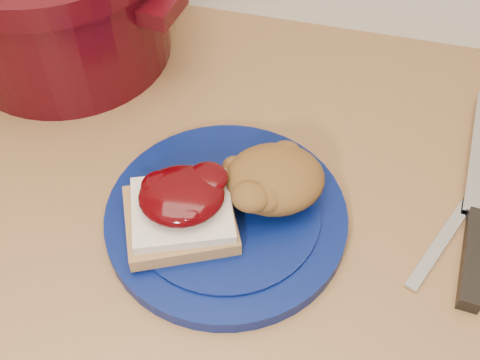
% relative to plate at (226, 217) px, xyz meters
% --- Properties ---
extents(base_cabinet, '(4.00, 0.60, 0.86)m').
position_rel_plate_xyz_m(base_cabinet, '(-0.04, 0.07, -0.48)').
color(base_cabinet, beige).
rests_on(base_cabinet, floor).
extents(plate, '(0.32, 0.32, 0.02)m').
position_rel_plate_xyz_m(plate, '(0.00, 0.00, 0.00)').
color(plate, '#051046').
rests_on(plate, wood_countertop).
extents(sandwich, '(0.14, 0.13, 0.05)m').
position_rel_plate_xyz_m(sandwich, '(-0.04, -0.03, 0.04)').
color(sandwich, olive).
rests_on(sandwich, plate).
extents(stuffing_mound, '(0.13, 0.12, 0.05)m').
position_rel_plate_xyz_m(stuffing_mound, '(0.04, 0.03, 0.04)').
color(stuffing_mound, brown).
rests_on(stuffing_mound, plate).
extents(chef_knife, '(0.05, 0.31, 0.02)m').
position_rel_plate_xyz_m(chef_knife, '(0.26, 0.05, 0.00)').
color(chef_knife, black).
rests_on(chef_knife, wood_countertop).
extents(butter_knife, '(0.08, 0.16, 0.00)m').
position_rel_plate_xyz_m(butter_knife, '(0.23, 0.04, -0.00)').
color(butter_knife, silver).
rests_on(butter_knife, wood_countertop).
extents(pepper_grinder, '(0.06, 0.06, 0.11)m').
position_rel_plate_xyz_m(pepper_grinder, '(-0.35, 0.24, 0.05)').
color(pepper_grinder, black).
rests_on(pepper_grinder, wood_countertop).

